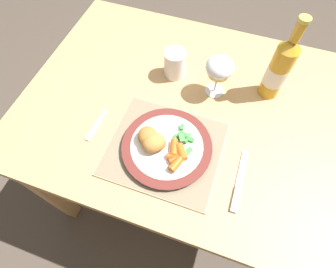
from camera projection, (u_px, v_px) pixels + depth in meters
The scene contains 12 objects.
ground_plane at pixel (181, 181), 1.50m from camera, with size 6.00×6.00×0.00m, color #4C4238.
dining_table at pixel (189, 122), 0.95m from camera, with size 1.11×0.81×0.74m.
placemat at pixel (165, 148), 0.78m from camera, with size 0.33×0.29×0.01m.
dinner_plate at pixel (167, 147), 0.76m from camera, with size 0.26×0.26×0.02m.
breaded_croquettes at pixel (152, 140), 0.74m from camera, with size 0.11×0.10×0.05m.
green_beans_pile at pixel (184, 138), 0.76m from camera, with size 0.07×0.09×0.02m.
glazed_carrots at pixel (177, 155), 0.73m from camera, with size 0.06×0.10×0.02m.
fork at pixel (95, 127), 0.81m from camera, with size 0.02×0.12×0.01m.
table_knife at pixel (238, 186), 0.72m from camera, with size 0.02×0.19×0.01m.
wine_glass at pixel (220, 69), 0.79m from camera, with size 0.09×0.09×0.15m.
bottle at pixel (279, 69), 0.79m from camera, with size 0.07×0.07×0.29m.
drinking_cup at pixel (175, 63), 0.88m from camera, with size 0.07×0.07×0.10m.
Camera 1 is at (0.09, -0.51, 1.44)m, focal length 28.00 mm.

